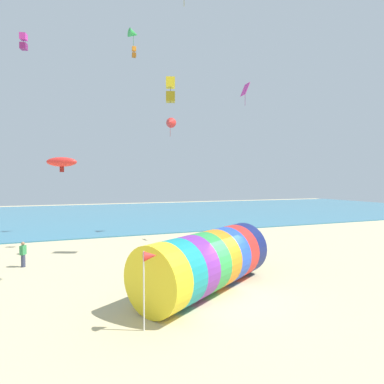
{
  "coord_description": "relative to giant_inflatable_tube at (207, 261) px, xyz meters",
  "views": [
    {
      "loc": [
        -6.36,
        -11.74,
        5.16
      ],
      "look_at": [
        -0.85,
        3.14,
        4.59
      ],
      "focal_mm": 28.0,
      "sensor_mm": 36.0,
      "label": 1
    }
  ],
  "objects": [
    {
      "name": "bystander_near_water",
      "position": [
        -8.87,
        7.35,
        -0.62
      ],
      "size": [
        0.35,
        0.42,
        1.53
      ],
      "color": "#383D56",
      "rests_on": "ground"
    },
    {
      "name": "sea",
      "position": [
        0.83,
        35.24,
        -1.34
      ],
      "size": [
        120.0,
        40.0,
        0.1
      ],
      "primitive_type": "cube",
      "color": "teal",
      "rests_on": "ground"
    },
    {
      "name": "ground_plane",
      "position": [
        0.83,
        -1.15,
        -1.39
      ],
      "size": [
        120.0,
        120.0,
        0.0
      ],
      "primitive_type": "plane",
      "color": "#CCBA8C"
    },
    {
      "name": "kite_orange_box",
      "position": [
        -1.73,
        9.82,
        13.4
      ],
      "size": [
        0.29,
        0.29,
        0.81
      ],
      "color": "orange"
    },
    {
      "name": "kite_handler",
      "position": [
        3.84,
        3.11,
        -0.57
      ],
      "size": [
        0.4,
        0.31,
        1.61
      ],
      "color": "#383D56",
      "rests_on": "ground"
    },
    {
      "name": "giant_inflatable_tube",
      "position": [
        0.0,
        0.0,
        0.0
      ],
      "size": [
        7.95,
        6.46,
        2.78
      ],
      "color": "yellow",
      "rests_on": "ground"
    },
    {
      "name": "kite_magenta_box",
      "position": [
        -9.33,
        12.01,
        13.9
      ],
      "size": [
        0.52,
        0.52,
        1.22
      ],
      "color": "#D1339E"
    },
    {
      "name": "kite_green_delta",
      "position": [
        -0.66,
        16.51,
        17.96
      ],
      "size": [
        1.07,
        1.02,
        1.62
      ],
      "color": "green"
    },
    {
      "name": "kite_red_delta",
      "position": [
        2.69,
        15.45,
        9.53
      ],
      "size": [
        1.4,
        1.45,
        1.92
      ],
      "color": "red"
    },
    {
      "name": "kite_yellow_box",
      "position": [
        0.36,
        7.31,
        10.11
      ],
      "size": [
        0.76,
        0.76,
        1.76
      ],
      "color": "yellow"
    },
    {
      "name": "beach_flag",
      "position": [
        -3.36,
        -2.8,
        1.07
      ],
      "size": [
        0.47,
        0.36,
        2.77
      ],
      "color": "silver",
      "rests_on": "ground"
    },
    {
      "name": "kite_magenta_diamond",
      "position": [
        7.64,
        9.64,
        11.56
      ],
      "size": [
        0.52,
        0.82,
        1.92
      ],
      "color": "#D1339E"
    },
    {
      "name": "kite_red_parafoil",
      "position": [
        -6.45,
        3.66,
        4.75
      ],
      "size": [
        1.63,
        1.06,
        0.83
      ],
      "color": "red"
    }
  ]
}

